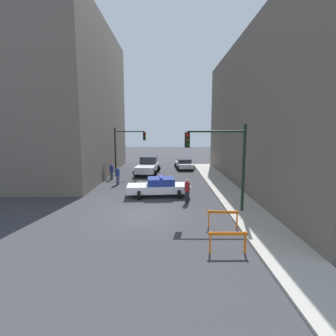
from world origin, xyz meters
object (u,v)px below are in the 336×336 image
pedestrian_corner (111,171)px  pedestrian_sidewalk (187,191)px  pedestrian_crossing (117,175)px  barrier_front (228,239)px  white_truck (148,166)px  traffic_light_near (224,155)px  police_car (159,187)px  barrier_mid (223,216)px  traffic_light_far (125,144)px  parked_car_near (184,164)px

pedestrian_corner → pedestrian_sidewalk: same height
pedestrian_crossing → barrier_front: size_ratio=1.04×
white_truck → barrier_front: (4.75, -19.35, -0.29)m
traffic_light_near → police_car: size_ratio=1.07×
pedestrian_sidewalk → barrier_mid: 4.89m
traffic_light_far → pedestrian_sidewalk: (5.98, -10.94, -2.54)m
police_car → parked_car_near: size_ratio=1.09×
traffic_light_far → barrier_mid: (7.49, -15.58, -2.78)m
traffic_light_near → pedestrian_crossing: bearing=134.6°
traffic_light_near → white_truck: (-5.67, 13.98, -2.62)m
pedestrian_crossing → pedestrian_sidewalk: same height
barrier_front → barrier_mid: bearing=82.3°
police_car → barrier_mid: (3.51, -6.47, -0.11)m
white_truck → pedestrian_crossing: bearing=-107.2°
white_truck → barrier_mid: bearing=-68.5°
traffic_light_far → barrier_mid: traffic_light_far is taller
traffic_light_near → traffic_light_far: bearing=121.7°
pedestrian_crossing → pedestrian_sidewalk: size_ratio=1.00×
white_truck → pedestrian_sidewalk: (3.63, -11.90, -0.04)m
parked_car_near → barrier_front: 22.88m
parked_car_near → barrier_mid: bearing=-92.4°
pedestrian_corner → pedestrian_crossing: bearing=27.5°
white_truck → pedestrian_corner: bearing=-130.3°
parked_car_near → barrier_front: bearing=-93.6°
white_truck → pedestrian_sidewalk: 12.44m
barrier_mid → pedestrian_corner: bearing=123.0°
white_truck → pedestrian_sidewalk: bearing=-68.8°
traffic_light_far → police_car: bearing=-66.4°
pedestrian_crossing → pedestrian_corner: (-1.08, 2.45, 0.00)m
traffic_light_near → barrier_front: traffic_light_near is taller
parked_car_near → pedestrian_sidewalk: (-0.74, -15.43, 0.19)m
white_truck → pedestrian_crossing: size_ratio=3.33×
pedestrian_corner → pedestrian_sidewalk: 10.99m
parked_car_near → barrier_front: size_ratio=2.77×
traffic_light_far → white_truck: (2.36, 0.96, -2.49)m
pedestrian_crossing → pedestrian_sidewalk: bearing=142.1°
police_car → parked_car_near: police_car is taller
barrier_front → pedestrian_sidewalk: bearing=98.6°
pedestrian_corner → traffic_light_far: bearing=161.2°
traffic_light_far → parked_car_near: traffic_light_far is taller
police_car → parked_car_near: bearing=-16.2°
police_car → white_truck: size_ratio=0.87×
pedestrian_sidewalk → barrier_mid: size_ratio=1.04×
traffic_light_far → barrier_front: (7.11, -18.39, -2.78)m
barrier_mid → barrier_front: bearing=-97.7°
white_truck → pedestrian_corner: (-3.39, -3.44, -0.04)m
traffic_light_near → traffic_light_far: (-8.03, 13.02, -0.13)m
parked_car_near → pedestrian_sidewalk: 15.45m
pedestrian_sidewalk → barrier_front: (1.13, -7.45, -0.24)m
traffic_light_far → barrier_front: size_ratio=3.25×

